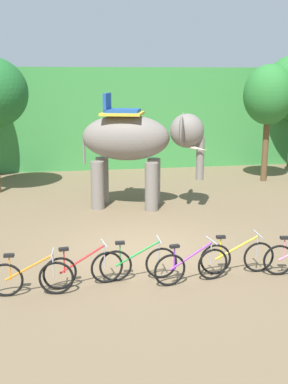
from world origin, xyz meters
TOP-DOWN VIEW (x-y plane):
  - ground_plane at (0.00, 0.00)m, footprint 80.00×80.00m
  - foliage_hedge at (0.00, 13.75)m, footprint 36.00×6.00m
  - tree_center at (6.29, 7.29)m, footprint 2.04×2.04m
  - elephant at (0.37, 4.17)m, footprint 4.24×2.62m
  - bike_orange at (-2.70, -2.02)m, footprint 1.71×0.52m
  - bike_red at (-1.63, -1.76)m, footprint 1.70×0.52m
  - bike_green at (-0.45, -1.64)m, footprint 1.71×0.52m
  - bike_purple at (0.64, -1.97)m, footprint 1.70×0.52m
  - bike_yellow at (1.78, -1.65)m, footprint 1.71×0.52m

SIDE VIEW (x-z plane):
  - ground_plane at x=0.00m, z-range 0.00..0.00m
  - bike_orange at x=-2.70m, z-range -0.07..0.85m
  - bike_red at x=-1.63m, z-range -0.07..0.85m
  - bike_green at x=-0.45m, z-range -0.07..0.85m
  - bike_purple at x=0.64m, z-range -0.07..0.85m
  - bike_yellow at x=1.78m, z-range -0.07..0.85m
  - elephant at x=0.37m, z-range 0.31..4.09m
  - foliage_hedge at x=0.00m, z-range 0.00..4.71m
  - tree_center at x=6.29m, z-range 1.15..5.94m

